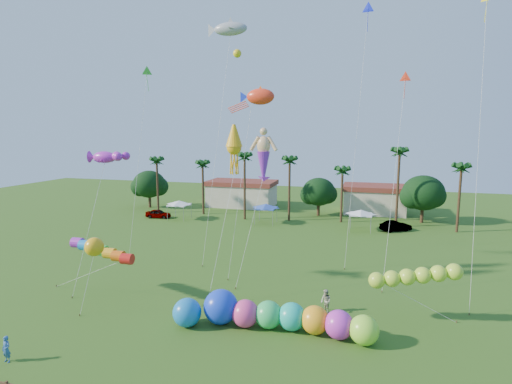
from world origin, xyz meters
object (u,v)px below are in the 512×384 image
(car_b, at_px, (396,226))
(spectator_a, at_px, (6,349))
(caterpillar_inflatable, at_px, (281,316))
(car_a, at_px, (158,214))
(spectator_b, at_px, (326,301))
(blue_ball, at_px, (187,312))

(car_b, bearing_deg, spectator_a, 117.23)
(caterpillar_inflatable, bearing_deg, car_b, 73.82)
(car_a, distance_m, caterpillar_inflatable, 41.24)
(spectator_b, bearing_deg, caterpillar_inflatable, -76.58)
(car_a, xyz_separation_m, blue_ball, (20.45, -32.31, 0.34))
(spectator_a, bearing_deg, caterpillar_inflatable, 35.43)
(car_a, bearing_deg, blue_ball, -152.21)
(car_a, bearing_deg, car_b, -92.66)
(spectator_a, xyz_separation_m, blue_ball, (8.56, 7.11, 0.21))
(spectator_b, bearing_deg, blue_ball, -102.60)
(car_a, bearing_deg, caterpillar_inflatable, -143.55)
(spectator_a, height_order, blue_ball, blue_ball)
(spectator_a, distance_m, caterpillar_inflatable, 17.28)
(blue_ball, bearing_deg, caterpillar_inflatable, 10.11)
(car_b, distance_m, caterpillar_inflatable, 33.73)
(car_a, xyz_separation_m, car_b, (36.66, 1.21, 0.03))
(car_a, height_order, caterpillar_inflatable, caterpillar_inflatable)
(spectator_b, relative_size, blue_ball, 0.88)
(spectator_a, bearing_deg, car_a, 113.56)
(spectator_a, distance_m, blue_ball, 11.13)
(car_b, relative_size, caterpillar_inflatable, 0.36)
(car_a, height_order, car_b, car_b)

